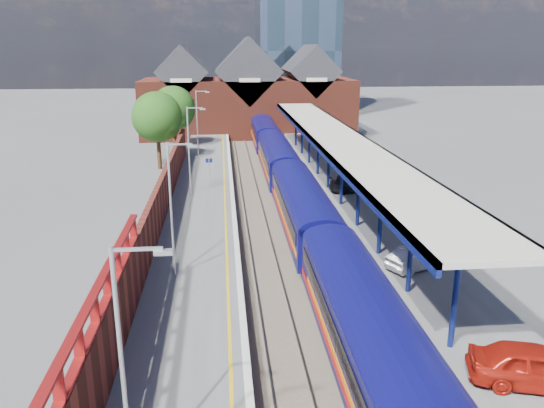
{
  "coord_description": "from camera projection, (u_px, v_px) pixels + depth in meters",
  "views": [
    {
      "loc": [
        -3.83,
        -19.88,
        12.48
      ],
      "look_at": [
        -0.71,
        13.12,
        2.6
      ],
      "focal_mm": 35.0,
      "sensor_mm": 36.0,
      "label": 1
    }
  ],
  "objects": [
    {
      "name": "parked_car_silver",
      "position": [
        418.0,
        257.0,
        28.4
      ],
      "size": [
        3.92,
        2.83,
        1.23
      ],
      "primitive_type": "imported",
      "rotation": [
        0.0,
        0.0,
        2.03
      ],
      "color": "silver",
      "rests_on": "right_platform"
    },
    {
      "name": "brick_wall",
      "position": [
        158.0,
        207.0,
        34.36
      ],
      "size": [
        0.35,
        50.0,
        3.86
      ],
      "color": "maroon",
      "rests_on": "left_platform"
    },
    {
      "name": "lamp_post_c",
      "position": [
        190.0,
        145.0,
        41.87
      ],
      "size": [
        1.48,
        0.18,
        7.0
      ],
      "color": "#A5A8AA",
      "rests_on": "left_platform"
    },
    {
      "name": "coping_left",
      "position": [
        233.0,
        199.0,
        41.38
      ],
      "size": [
        0.3,
        76.0,
        0.05
      ],
      "primitive_type": "cube",
      "color": "silver",
      "rests_on": "left_platform"
    },
    {
      "name": "tree_near",
      "position": [
        158.0,
        118.0,
        54.67
      ],
      "size": [
        5.2,
        5.2,
        8.1
      ],
      "color": "#382314",
      "rests_on": "ground"
    },
    {
      "name": "right_platform",
      "position": [
        347.0,
        202.0,
        42.36
      ],
      "size": [
        6.0,
        76.0,
        1.0
      ],
      "primitive_type": "cube",
      "color": "#565659",
      "rests_on": "ground"
    },
    {
      "name": "parked_car_blue",
      "position": [
        365.0,
        180.0,
        44.7
      ],
      "size": [
        5.17,
        3.88,
        1.3
      ],
      "primitive_type": "imported",
      "rotation": [
        0.0,
        0.0,
        1.15
      ],
      "color": "navy",
      "rests_on": "right_platform"
    },
    {
      "name": "parked_car_dark",
      "position": [
        355.0,
        184.0,
        43.44
      ],
      "size": [
        4.39,
        2.15,
        1.23
      ],
      "primitive_type": "imported",
      "rotation": [
        0.0,
        0.0,
        1.67
      ],
      "color": "black",
      "rests_on": "right_platform"
    },
    {
      "name": "ballast_bed",
      "position": [
        273.0,
        210.0,
        41.95
      ],
      "size": [
        6.0,
        76.0,
        0.06
      ],
      "primitive_type": "cube",
      "color": "#473D33",
      "rests_on": "ground"
    },
    {
      "name": "platform_sign",
      "position": [
        209.0,
        168.0,
        44.56
      ],
      "size": [
        0.55,
        0.08,
        2.5
      ],
      "color": "#A5A8AA",
      "rests_on": "left_platform"
    },
    {
      "name": "train",
      "position": [
        288.0,
        177.0,
        43.83
      ],
      "size": [
        2.95,
        65.92,
        3.45
      ],
      "color": "#0C0B51",
      "rests_on": "ground"
    },
    {
      "name": "rails",
      "position": [
        273.0,
        209.0,
        41.92
      ],
      "size": [
        4.51,
        76.0,
        0.14
      ],
      "color": "slate",
      "rests_on": "ground"
    },
    {
      "name": "ground",
      "position": [
        263.0,
        180.0,
        51.5
      ],
      "size": [
        240.0,
        240.0,
        0.0
      ],
      "primitive_type": "plane",
      "color": "#5B5B5E",
      "rests_on": "ground"
    },
    {
      "name": "lamp_post_d",
      "position": [
        198.0,
        119.0,
        57.13
      ],
      "size": [
        1.48,
        0.18,
        7.0
      ],
      "color": "#A5A8AA",
      "rests_on": "left_platform"
    },
    {
      "name": "coping_right",
      "position": [
        312.0,
        197.0,
        41.95
      ],
      "size": [
        0.3,
        76.0,
        0.05
      ],
      "primitive_type": "cube",
      "color": "silver",
      "rests_on": "right_platform"
    },
    {
      "name": "lamp_post_b",
      "position": [
        173.0,
        202.0,
        26.6
      ],
      "size": [
        1.48,
        0.18,
        7.0
      ],
      "color": "#A5A8AA",
      "rests_on": "left_platform"
    },
    {
      "name": "canopy",
      "position": [
        338.0,
        140.0,
        42.81
      ],
      "size": [
        4.5,
        52.0,
        4.48
      ],
      "color": "navy",
      "rests_on": "right_platform"
    },
    {
      "name": "parked_car_red",
      "position": [
        535.0,
        366.0,
        18.5
      ],
      "size": [
        4.82,
        2.99,
        1.53
      ],
      "primitive_type": "imported",
      "rotation": [
        0.0,
        0.0,
        1.29
      ],
      "color": "#AC1A0E",
      "rests_on": "right_platform"
    },
    {
      "name": "left_platform",
      "position": [
        203.0,
        206.0,
        41.32
      ],
      "size": [
        5.0,
        76.0,
        1.0
      ],
      "primitive_type": "cube",
      "color": "#565659",
      "rests_on": "ground"
    },
    {
      "name": "tree_far",
      "position": [
        175.0,
        109.0,
        62.4
      ],
      "size": [
        5.2,
        5.2,
        8.1
      ],
      "color": "#382314",
      "rests_on": "ground"
    },
    {
      "name": "glass_tower",
      "position": [
        296.0,
        1.0,
        94.34
      ],
      "size": [
        14.2,
        14.2,
        40.3
      ],
      "color": "#445F75",
      "rests_on": "ground"
    },
    {
      "name": "yellow_line",
      "position": [
        225.0,
        200.0,
        41.33
      ],
      "size": [
        0.14,
        76.0,
        0.01
      ],
      "primitive_type": "cube",
      "color": "yellow",
      "rests_on": "left_platform"
    },
    {
      "name": "lamp_post_a",
      "position": [
        127.0,
        358.0,
        13.24
      ],
      "size": [
        1.48,
        0.18,
        7.0
      ],
      "color": "#A5A8AA",
      "rests_on": "left_platform"
    },
    {
      "name": "station_building",
      "position": [
        248.0,
        97.0,
        76.66
      ],
      "size": [
        30.0,
        12.12,
        13.78
      ],
      "color": "maroon",
      "rests_on": "ground"
    }
  ]
}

